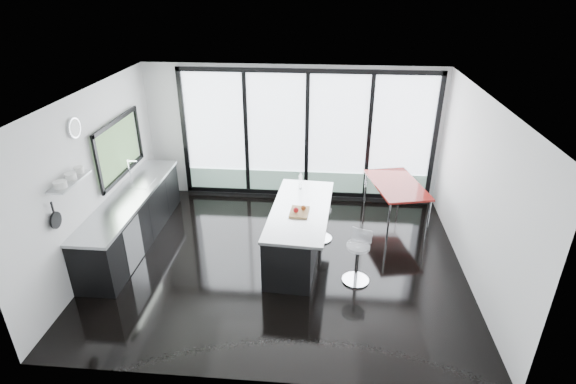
# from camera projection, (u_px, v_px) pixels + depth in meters

# --- Properties ---
(floor) EXTENTS (6.00, 5.00, 0.00)m
(floor) POSITION_uv_depth(u_px,v_px,m) (281.00, 261.00, 7.58)
(floor) COLOR black
(floor) RESTS_ON ground
(ceiling) EXTENTS (6.00, 5.00, 0.00)m
(ceiling) POSITION_uv_depth(u_px,v_px,m) (279.00, 97.00, 6.35)
(ceiling) COLOR white
(ceiling) RESTS_ON wall_back
(wall_back) EXTENTS (6.00, 0.09, 2.80)m
(wall_back) POSITION_uv_depth(u_px,v_px,m) (305.00, 141.00, 9.21)
(wall_back) COLOR silver
(wall_back) RESTS_ON ground
(wall_front) EXTENTS (6.00, 0.00, 2.80)m
(wall_front) POSITION_uv_depth(u_px,v_px,m) (256.00, 287.00, 4.73)
(wall_front) COLOR silver
(wall_front) RESTS_ON ground
(wall_left) EXTENTS (0.26, 5.00, 2.80)m
(wall_left) POSITION_uv_depth(u_px,v_px,m) (102.00, 163.00, 7.37)
(wall_left) COLOR silver
(wall_left) RESTS_ON ground
(wall_right) EXTENTS (0.00, 5.00, 2.80)m
(wall_right) POSITION_uv_depth(u_px,v_px,m) (478.00, 193.00, 6.73)
(wall_right) COLOR silver
(wall_right) RESTS_ON ground
(counter_cabinets) EXTENTS (0.69, 3.24, 1.36)m
(counter_cabinets) POSITION_uv_depth(u_px,v_px,m) (133.00, 218.00, 7.94)
(counter_cabinets) COLOR black
(counter_cabinets) RESTS_ON floor
(island) EXTENTS (1.08, 2.28, 1.18)m
(island) POSITION_uv_depth(u_px,v_px,m) (296.00, 231.00, 7.55)
(island) COLOR black
(island) RESTS_ON floor
(bar_stool_near) EXTENTS (0.55, 0.55, 0.67)m
(bar_stool_near) POSITION_uv_depth(u_px,v_px,m) (357.00, 263.00, 6.94)
(bar_stool_near) COLOR silver
(bar_stool_near) RESTS_ON floor
(bar_stool_far) EXTENTS (0.46, 0.46, 0.63)m
(bar_stool_far) POSITION_uv_depth(u_px,v_px,m) (322.00, 224.00, 8.06)
(bar_stool_far) COLOR silver
(bar_stool_far) RESTS_ON floor
(red_table) EXTENTS (1.17, 1.64, 0.79)m
(red_table) POSITION_uv_depth(u_px,v_px,m) (395.00, 202.00, 8.64)
(red_table) COLOR maroon
(red_table) RESTS_ON floor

